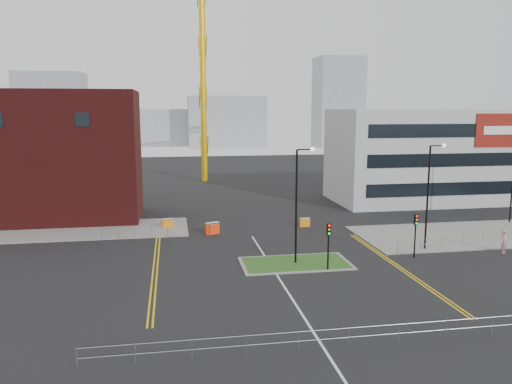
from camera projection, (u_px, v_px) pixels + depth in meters
ground at (296, 304)px, 31.12m from camera, size 200.00×200.00×0.00m
pavement_left at (44, 232)px, 49.21m from camera, size 28.00×8.00×0.12m
pavement_right at (481, 234)px, 48.34m from camera, size 24.00×10.00×0.12m
island_kerb at (295, 263)px, 39.22m from camera, size 8.60×4.60×0.08m
grass_island at (295, 263)px, 39.22m from camera, size 8.00×4.00×0.12m
brick_building at (24, 158)px, 53.44m from camera, size 24.20×10.07×14.24m
office_block at (429, 155)px, 65.50m from camera, size 25.00×12.20×12.00m
tower_crane at (236, 22)px, 82.09m from camera, size 52.01×12.22×37.96m
streetlamp_island at (299, 196)px, 38.37m from camera, size 1.46×0.36×9.18m
streetlamp_right_near at (430, 188)px, 42.29m from camera, size 1.46×0.36×9.18m
traffic_light_island at (329, 238)px, 37.17m from camera, size 0.28×0.33×3.65m
traffic_light_right at (416, 227)px, 40.43m from camera, size 0.28×0.33×3.65m
railing_front at (325, 335)px, 25.15m from camera, size 24.05×0.05×1.10m
railing_left at (135, 231)px, 46.69m from camera, size 6.05×0.05×1.10m
railing_right at (483, 234)px, 45.55m from camera, size 19.05×5.05×1.10m
centre_line at (288, 293)px, 33.06m from camera, size 0.15×30.00×0.01m
yellow_left_a at (154, 263)px, 39.36m from camera, size 0.12×24.00×0.01m
yellow_left_b at (158, 263)px, 39.41m from camera, size 0.12×24.00×0.01m
yellow_right_a at (396, 267)px, 38.51m from camera, size 0.12×20.00×0.01m
yellow_right_b at (400, 266)px, 38.56m from camera, size 0.12×20.00×0.01m
skyline_a at (53, 113)px, 139.42m from camera, size 18.00×12.00×22.00m
skyline_b at (226, 122)px, 157.87m from camera, size 24.00×12.00×16.00m
skyline_c at (338, 103)px, 157.78m from camera, size 14.00×12.00×28.00m
skyline_d at (169, 127)px, 164.96m from camera, size 30.00×12.00×12.00m
pedestrian at (505, 242)px, 42.03m from camera, size 0.86×0.83×1.99m
barrier_left at (167, 223)px, 50.77m from camera, size 1.25×0.83×1.00m
barrier_mid at (212, 228)px, 48.45m from camera, size 1.45×0.92×1.16m
barrier_right at (305, 222)px, 51.55m from camera, size 1.09×0.45×0.90m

